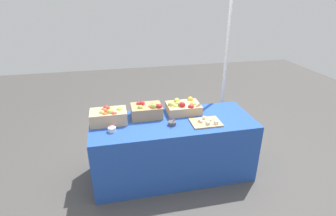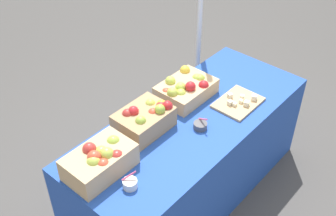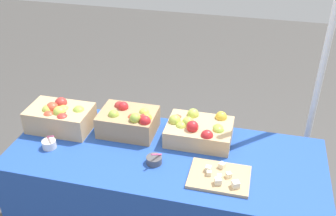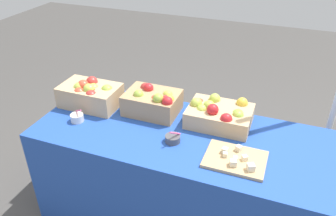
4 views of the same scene
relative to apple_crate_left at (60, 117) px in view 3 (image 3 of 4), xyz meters
name	(u,v)px [view 3 (image 3 of 4)]	position (x,y,z in m)	size (l,w,h in m)	color
table	(165,198)	(0.73, -0.10, -0.46)	(1.90, 0.76, 0.74)	#234CAD
apple_crate_left	(60,117)	(0.00, 0.00, 0.00)	(0.41, 0.25, 0.19)	tan
apple_crate_middle	(129,121)	(0.45, 0.07, -0.01)	(0.36, 0.27, 0.19)	tan
apple_crate_right	(199,130)	(0.90, 0.09, -0.02)	(0.40, 0.30, 0.17)	tan
cutting_board_front	(220,177)	(1.08, -0.24, -0.08)	(0.34, 0.25, 0.06)	tan
sample_bowl_near	(154,160)	(0.69, -0.20, -0.07)	(0.09, 0.10, 0.10)	#4C4C51
sample_bowl_mid	(49,144)	(0.02, -0.21, -0.06)	(0.09, 0.09, 0.10)	silver
tent_pole	(323,64)	(1.61, 0.53, 0.32)	(0.04, 0.04, 2.30)	white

